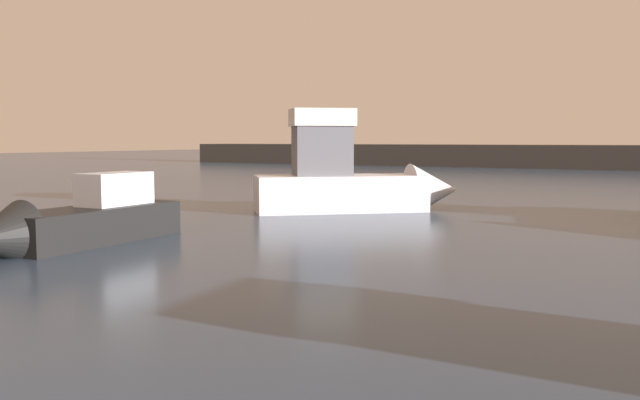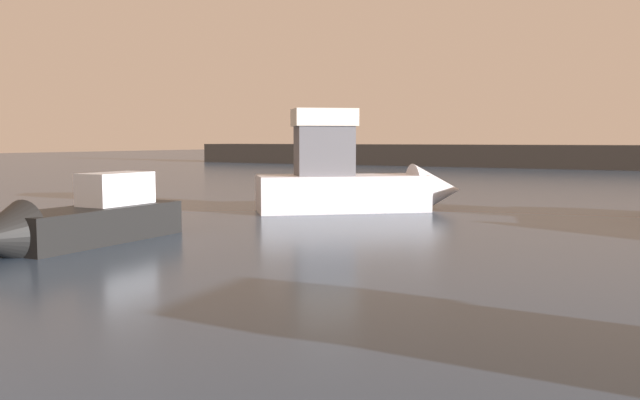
# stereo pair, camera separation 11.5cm
# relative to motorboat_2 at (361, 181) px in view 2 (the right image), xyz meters

# --- Properties ---
(ground_plane) EXTENTS (220.00, 220.00, 0.00)m
(ground_plane) POSITION_rel_motorboat_2_xyz_m (4.11, 10.45, -1.07)
(ground_plane) COLOR #2D3D51
(breakwater) EXTENTS (85.55, 5.41, 2.07)m
(breakwater) POSITION_rel_motorboat_2_xyz_m (4.11, 41.85, -0.03)
(breakwater) COLOR #423F3D
(breakwater) RESTS_ON ground_plane
(motorboat_2) EXTENTS (6.94, 6.25, 3.87)m
(motorboat_2) POSITION_rel_motorboat_2_xyz_m (0.00, 0.00, 0.00)
(motorboat_2) COLOR silver
(motorboat_2) RESTS_ON ground_plane
(motorboat_3) EXTENTS (1.72, 5.90, 1.96)m
(motorboat_3) POSITION_rel_motorboat_2_xyz_m (-2.51, -10.55, -0.51)
(motorboat_3) COLOR black
(motorboat_3) RESTS_ON ground_plane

